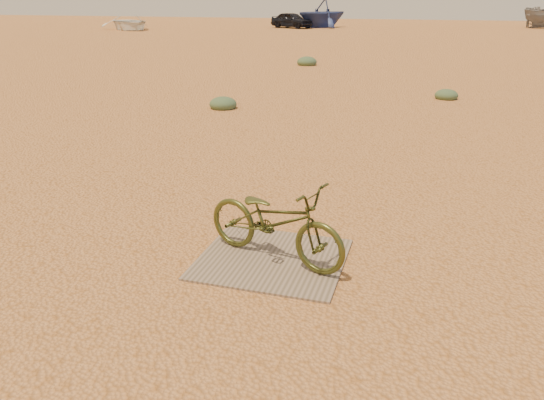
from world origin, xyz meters
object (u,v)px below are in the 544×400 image
(plywood_board, at_px, (272,259))
(bicycle, at_px, (275,221))
(car, at_px, (292,20))
(boat_near_left, at_px, (129,23))
(boat_far_left, at_px, (322,12))

(plywood_board, distance_m, bicycle, 0.42)
(car, bearing_deg, bicycle, -138.82)
(plywood_board, xyz_separation_m, boat_near_left, (-21.75, 33.84, 0.52))
(plywood_board, xyz_separation_m, boat_far_left, (-8.05, 41.30, 1.21))
(car, distance_m, boat_near_left, 12.95)
(boat_near_left, bearing_deg, bicycle, -101.15)
(car, relative_size, boat_far_left, 0.79)
(plywood_board, bearing_deg, car, 104.43)
(plywood_board, bearing_deg, boat_near_left, 122.73)
(boat_near_left, height_order, boat_far_left, boat_far_left)
(bicycle, height_order, boat_far_left, boat_far_left)
(boat_far_left, bearing_deg, plywood_board, -38.64)
(plywood_board, relative_size, boat_near_left, 0.27)
(car, xyz_separation_m, boat_near_left, (-11.51, -5.93, -0.09))
(boat_far_left, bearing_deg, car, -104.91)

